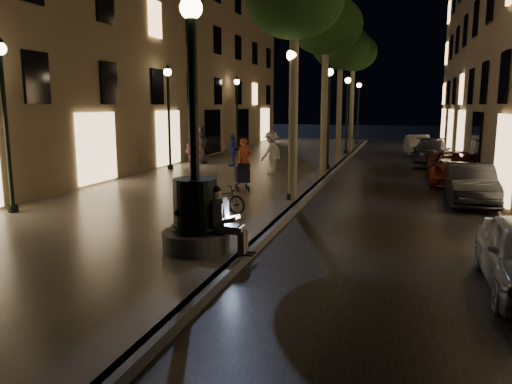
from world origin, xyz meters
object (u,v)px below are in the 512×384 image
(tree_far, at_px, (353,53))
(lamp_left_b, at_px, (168,104))
(tree_second, at_px, (326,27))
(lamp_curb_c, at_px, (347,104))
(lamp_left_c, at_px, (237,104))
(pedestrian_pink, at_px, (195,154))
(tree_near, at_px, (295,0))
(lamp_curb_a, at_px, (292,103))
(bicycle, at_px, (221,198))
(car_third, at_px, (457,168))
(lamp_curb_d, at_px, (358,104))
(lamp_left_a, at_px, (4,102))
(tree_third, at_px, (341,48))
(pedestrian_white, at_px, (271,153))
(pedestrian_dark, at_px, (201,145))
(car_second, at_px, (470,184))
(pedestrian_blue, at_px, (233,150))
(car_rear, at_px, (431,152))
(stroller, at_px, (242,175))
(car_fifth, at_px, (418,145))
(pedestrian_red, at_px, (244,160))
(seated_man_laptop, at_px, (224,218))
(lamp_curb_b, at_px, (329,104))
(fountain_lamppost, at_px, (195,202))

(tree_far, xyz_separation_m, lamp_left_b, (-7.18, -12.00, -3.20))
(tree_second, relative_size, lamp_curb_c, 1.54)
(lamp_left_c, distance_m, pedestrian_pink, 12.49)
(tree_near, xyz_separation_m, pedestrian_pink, (-4.99, 3.88, -5.09))
(lamp_curb_a, height_order, bicycle, lamp_curb_a)
(lamp_left_b, xyz_separation_m, car_third, (12.60, 0.37, -2.58))
(lamp_curb_d, xyz_separation_m, lamp_left_a, (-7.10, -28.00, 0.00))
(tree_third, xyz_separation_m, pedestrian_pink, (-4.94, -8.12, -4.99))
(pedestrian_white, distance_m, bicycle, 8.28)
(tree_near, relative_size, pedestrian_dark, 3.82)
(lamp_left_b, bearing_deg, car_second, -17.55)
(lamp_left_a, distance_m, pedestrian_blue, 12.23)
(tree_second, height_order, car_rear, tree_second)
(lamp_curb_c, bearing_deg, car_rear, -33.09)
(stroller, distance_m, pedestrian_blue, 7.05)
(lamp_curb_c, relative_size, bicycle, 3.03)
(stroller, height_order, car_fifth, stroller)
(stroller, bearing_deg, pedestrian_dark, 97.71)
(lamp_curb_a, distance_m, pedestrian_blue, 9.29)
(lamp_curb_a, distance_m, pedestrian_white, 6.57)
(car_second, bearing_deg, lamp_curb_d, 103.73)
(tree_far, bearing_deg, pedestrian_red, -100.50)
(lamp_curb_c, height_order, lamp_left_c, same)
(lamp_left_a, height_order, lamp_left_c, same)
(pedestrian_red, bearing_deg, tree_second, 5.14)
(tree_second, bearing_deg, pedestrian_pink, -157.17)
(lamp_curb_a, bearing_deg, tree_second, 89.05)
(lamp_left_b, distance_m, pedestrian_pink, 3.68)
(tree_second, bearing_deg, pedestrian_white, -175.93)
(tree_far, xyz_separation_m, pedestrian_pink, (-5.02, -14.12, -5.28))
(lamp_curb_a, xyz_separation_m, car_rear, (4.85, 12.84, -2.56))
(seated_man_laptop, bearing_deg, tree_third, 89.72)
(tree_far, relative_size, lamp_curb_a, 1.56)
(lamp_curb_b, distance_m, car_third, 6.29)
(lamp_left_c, relative_size, pedestrian_dark, 2.51)
(car_fifth, relative_size, bicycle, 2.47)
(car_rear, relative_size, bicycle, 2.95)
(tree_far, distance_m, pedestrian_blue, 12.51)
(tree_near, bearing_deg, tree_far, 89.90)
(tree_third, bearing_deg, lamp_curb_a, -90.00)
(fountain_lamppost, height_order, car_third, fountain_lamppost)
(tree_near, distance_m, lamp_left_a, 8.72)
(lamp_curb_a, bearing_deg, pedestrian_dark, 127.79)
(car_third, distance_m, car_fifth, 11.71)
(fountain_lamppost, bearing_deg, lamp_curb_b, 87.14)
(fountain_lamppost, bearing_deg, lamp_left_c, 106.22)
(tree_third, xyz_separation_m, tree_far, (0.08, 6.00, 0.29))
(lamp_curb_a, distance_m, pedestrian_red, 4.83)
(pedestrian_blue, bearing_deg, tree_second, 62.38)
(car_fifth, bearing_deg, pedestrian_blue, -136.14)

